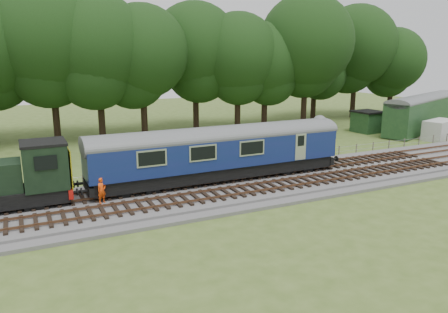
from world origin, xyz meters
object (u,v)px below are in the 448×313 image
parked_coach (423,111)px  dmu_railcar (219,148)px  worker (102,190)px  caravan (440,130)px

parked_coach → dmu_railcar: bearing=175.2°
worker → parked_coach: bearing=-11.9°
worker → caravan: caravan is taller
worker → parked_coach: 40.83m
parked_coach → caravan: parked_coach is taller
worker → parked_coach: parked_coach is taller
dmu_railcar → worker: (-8.31, -1.39, -1.47)m
dmu_railcar → caravan: dmu_railcar is taller
worker → caravan: (36.56, 6.22, -0.10)m
dmu_railcar → parked_coach: size_ratio=1.10×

